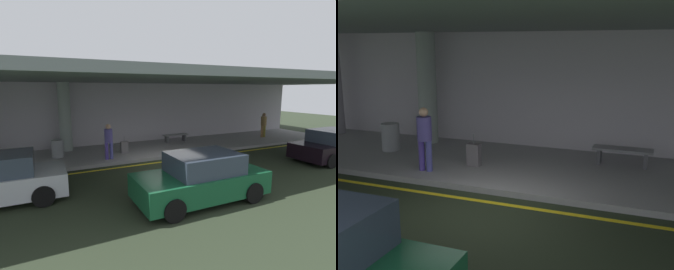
# 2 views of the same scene
# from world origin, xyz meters

# --- Properties ---
(ground_plane) EXTENTS (60.00, 60.00, 0.00)m
(ground_plane) POSITION_xyz_m (0.00, 0.00, 0.00)
(ground_plane) COLOR #242D1E
(sidewalk) EXTENTS (26.00, 4.20, 0.15)m
(sidewalk) POSITION_xyz_m (0.00, 3.10, 0.07)
(sidewalk) COLOR gray
(sidewalk) RESTS_ON ground
(lane_stripe_yellow) EXTENTS (26.00, 0.14, 0.01)m
(lane_stripe_yellow) POSITION_xyz_m (0.00, 0.58, 0.00)
(lane_stripe_yellow) COLOR yellow
(lane_stripe_yellow) RESTS_ON ground
(support_column_center) EXTENTS (0.62, 0.62, 3.65)m
(support_column_center) POSITION_xyz_m (-4.00, 4.49, 1.97)
(support_column_center) COLOR gray
(support_column_center) RESTS_ON sidewalk
(ceiling_overhang) EXTENTS (28.00, 13.20, 0.30)m
(ceiling_overhang) POSITION_xyz_m (0.00, 2.60, 3.95)
(ceiling_overhang) COLOR slate
(ceiling_overhang) RESTS_ON support_column_far_left
(terminal_back_wall) EXTENTS (26.00, 0.30, 3.80)m
(terminal_back_wall) POSITION_xyz_m (0.00, 5.35, 1.90)
(terminal_back_wall) COLOR #B0A9B3
(terminal_back_wall) RESTS_ON ground
(car_dark_green) EXTENTS (4.10, 1.92, 1.50)m
(car_dark_green) POSITION_xyz_m (-0.85, -3.92, 0.71)
(car_dark_green) COLOR #134A2C
(car_dark_green) RESTS_ON ground
(car_black) EXTENTS (4.10, 1.92, 1.50)m
(car_black) POSITION_xyz_m (7.51, -2.71, 0.71)
(car_black) COLOR black
(car_black) RESTS_ON ground
(traveler_with_luggage) EXTENTS (0.38, 0.38, 1.68)m
(traveler_with_luggage) POSITION_xyz_m (-2.37, 1.66, 1.11)
(traveler_with_luggage) COLOR #4B399B
(traveler_with_luggage) RESTS_ON sidewalk
(person_waiting_for_ride) EXTENTS (0.38, 0.38, 1.68)m
(person_waiting_for_ride) POSITION_xyz_m (8.63, 2.80, 1.11)
(person_waiting_for_ride) COLOR olive
(person_waiting_for_ride) RESTS_ON sidewalk
(suitcase_upright_primary) EXTENTS (0.36, 0.22, 0.90)m
(suitcase_upright_primary) POSITION_xyz_m (-1.37, 2.51, 0.46)
(suitcase_upright_primary) COLOR #5E595D
(suitcase_upright_primary) RESTS_ON sidewalk
(bench_metal) EXTENTS (1.60, 0.50, 0.48)m
(bench_metal) POSITION_xyz_m (2.40, 4.01, 0.50)
(bench_metal) COLOR slate
(bench_metal) RESTS_ON sidewalk
(trash_bin_steel) EXTENTS (0.56, 0.56, 0.85)m
(trash_bin_steel) POSITION_xyz_m (-4.54, 3.11, 0.57)
(trash_bin_steel) COLOR gray
(trash_bin_steel) RESTS_ON sidewalk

